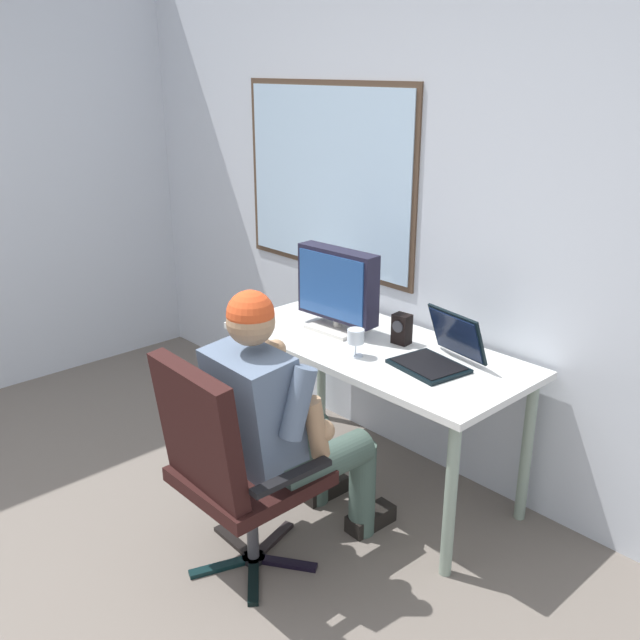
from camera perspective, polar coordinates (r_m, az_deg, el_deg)
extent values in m
cube|color=silver|center=(3.50, 8.67, 10.59)|extent=(4.80, 0.06, 2.89)
cube|color=#4C3828|center=(3.93, 0.54, 11.45)|extent=(1.29, 0.01, 1.03)
cube|color=silver|center=(3.93, 0.50, 11.44)|extent=(1.23, 0.02, 0.97)
cylinder|color=gray|center=(3.80, -6.17, -5.76)|extent=(0.05, 0.05, 0.72)
cylinder|color=gray|center=(2.95, 10.55, -14.20)|extent=(0.05, 0.05, 0.72)
cylinder|color=gray|center=(4.13, 0.11, -3.47)|extent=(0.05, 0.05, 0.72)
cylinder|color=gray|center=(3.36, 16.46, -10.15)|extent=(0.05, 0.05, 0.72)
cube|color=silver|center=(3.35, 4.56, -2.30)|extent=(1.50, 0.70, 0.03)
cube|color=black|center=(3.29, -6.91, -17.50)|extent=(0.28, 0.05, 0.02)
cube|color=black|center=(3.17, -7.97, -19.23)|extent=(0.14, 0.28, 0.02)
cube|color=black|center=(3.09, -5.44, -20.33)|extent=(0.25, 0.21, 0.02)
cube|color=black|center=(3.16, -2.88, -19.13)|extent=(0.26, 0.19, 0.02)
cube|color=black|center=(3.28, -3.90, -17.44)|extent=(0.12, 0.28, 0.02)
cylinder|color=black|center=(3.19, -5.42, -18.71)|extent=(0.10, 0.10, 0.02)
cylinder|color=#3F3F44|center=(3.07, -5.55, -15.79)|extent=(0.05, 0.05, 0.38)
cube|color=black|center=(2.96, -5.69, -12.49)|extent=(0.51, 0.51, 0.06)
cube|color=black|center=(2.71, -9.87, -8.87)|extent=(0.49, 0.15, 0.53)
cube|color=black|center=(2.70, -2.30, -12.61)|extent=(0.06, 0.36, 0.02)
cube|color=black|center=(3.09, -8.77, -8.27)|extent=(0.06, 0.36, 0.02)
cylinder|color=#42584E|center=(2.97, 0.28, -11.55)|extent=(0.17, 0.46, 0.15)
cylinder|color=#42584E|center=(3.22, 3.45, -13.55)|extent=(0.12, 0.12, 0.45)
cube|color=black|center=(3.36, 4.15, -15.81)|extent=(0.11, 0.24, 0.08)
cylinder|color=#42584E|center=(3.18, -3.54, -9.24)|extent=(0.17, 0.46, 0.15)
cylinder|color=#42584E|center=(3.42, -0.34, -11.33)|extent=(0.12, 0.12, 0.45)
cube|color=black|center=(3.55, 0.42, -13.55)|extent=(0.11, 0.24, 0.08)
cube|color=slate|center=(2.83, -5.40, -7.38)|extent=(0.39, 0.29, 0.53)
sphere|color=tan|center=(2.68, -5.66, -0.12)|extent=(0.19, 0.19, 0.19)
sphere|color=#D74A21|center=(2.67, -5.68, 0.48)|extent=(0.19, 0.19, 0.19)
cylinder|color=slate|center=(2.65, -1.80, -6.76)|extent=(0.10, 0.17, 0.29)
cylinder|color=tan|center=(2.77, -0.32, -8.77)|extent=(0.08, 0.13, 0.27)
sphere|color=tan|center=(2.80, 0.30, -8.99)|extent=(0.09, 0.09, 0.09)
cylinder|color=slate|center=(2.97, -7.15, -3.81)|extent=(0.10, 0.19, 0.29)
cylinder|color=tan|center=(3.07, -4.92, -3.93)|extent=(0.08, 0.19, 0.26)
sphere|color=tan|center=(3.09, -3.59, -2.39)|extent=(0.09, 0.09, 0.09)
cube|color=beige|center=(3.53, 1.41, -0.63)|extent=(0.28, 0.23, 0.02)
cylinder|color=beige|center=(3.52, 1.42, -0.16)|extent=(0.04, 0.04, 0.04)
cube|color=black|center=(3.45, 1.44, 2.93)|extent=(0.46, 0.13, 0.35)
cube|color=#264C8C|center=(3.42, 0.85, 2.74)|extent=(0.41, 0.04, 0.31)
cube|color=black|center=(3.12, 8.82, -3.73)|extent=(0.34, 0.29, 0.02)
cube|color=black|center=(3.12, 8.83, -3.56)|extent=(0.30, 0.25, 0.00)
cube|color=black|center=(3.18, 11.09, -1.13)|extent=(0.31, 0.14, 0.22)
cube|color=#0F1933|center=(3.18, 10.97, -1.21)|extent=(0.29, 0.12, 0.20)
cylinder|color=silver|center=(3.21, 2.90, -2.92)|extent=(0.07, 0.07, 0.00)
cylinder|color=silver|center=(3.20, 2.91, -2.37)|extent=(0.01, 0.01, 0.06)
cylinder|color=silver|center=(3.18, 2.93, -1.32)|extent=(0.08, 0.08, 0.06)
cylinder|color=#5F0514|center=(3.18, 2.92, -1.57)|extent=(0.07, 0.07, 0.04)
cube|color=black|center=(3.35, 6.67, -0.73)|extent=(0.09, 0.07, 0.15)
cylinder|color=#333338|center=(3.32, 6.33, -0.54)|extent=(0.06, 0.01, 0.06)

